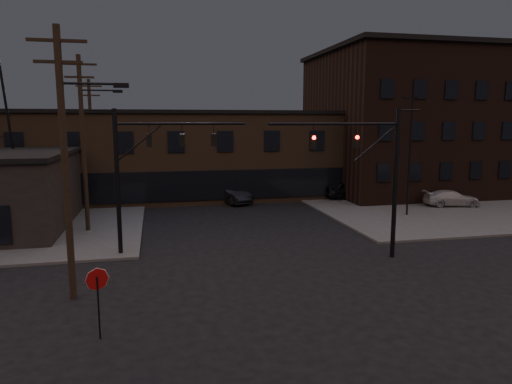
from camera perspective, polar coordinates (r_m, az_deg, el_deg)
The scene contains 15 objects.
ground at distance 19.79m, azimuth 6.14°, elevation -12.96°, with size 140.00×140.00×0.00m, color black.
sidewalk_ne at distance 48.85m, azimuth 22.63°, elevation -0.39°, with size 30.00×30.00×0.15m, color #474744.
building_row at distance 45.90m, azimuth -5.00°, elevation 4.64°, with size 40.00×12.00×8.00m, color #493727.
building_right at distance 51.62m, azimuth 20.53°, elevation 7.91°, with size 22.00×16.00×14.00m, color black.
traffic_signal_near at distance 24.76m, azimuth 14.81°, elevation 2.98°, with size 7.12×0.24×8.00m.
traffic_signal_far at distance 25.51m, azimuth -14.15°, elevation 3.35°, with size 7.12×0.24×8.00m.
stop_sign at distance 16.48m, azimuth -19.21°, elevation -11.12°, with size 0.72×0.33×2.48m.
utility_pole_near at distance 19.75m, azimuth -22.62°, elevation 3.91°, with size 3.70×0.28×11.00m.
utility_pole_mid at distance 31.73m, azimuth -20.70°, elevation 6.09°, with size 3.70×0.28×11.50m.
utility_pole_far at distance 43.77m, azimuth -19.86°, elevation 6.29°, with size 2.20×0.28×11.00m.
lot_light_a at distance 36.72m, azimuth 18.73°, elevation 5.53°, with size 1.50×0.28×9.14m.
lot_light_b at distance 44.17m, azimuth 22.07°, elevation 5.83°, with size 1.50×0.28×9.14m.
parked_car_lot_a at distance 43.76m, azimuth 11.64°, elevation 0.32°, with size 1.99×4.94×1.68m, color black.
parked_car_lot_b at distance 42.44m, azimuth 23.24°, elevation -0.71°, with size 1.87×4.61×1.34m, color #A9A9AB.
car_crossing at distance 41.32m, azimuth -3.37°, elevation -0.20°, with size 1.80×5.16×1.70m, color black.
Camera 1 is at (-5.96, -17.39, 7.33)m, focal length 32.00 mm.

